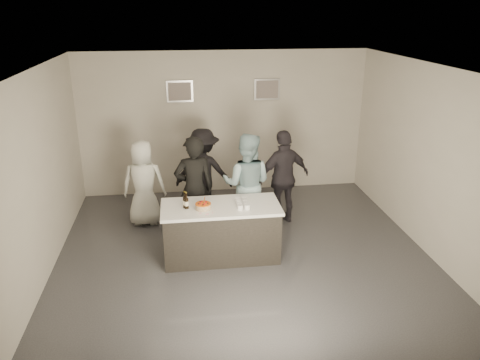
{
  "coord_description": "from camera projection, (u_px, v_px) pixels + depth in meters",
  "views": [
    {
      "loc": [
        -0.96,
        -6.61,
        3.84
      ],
      "look_at": [
        0.0,
        0.5,
        1.15
      ],
      "focal_mm": 35.0,
      "sensor_mm": 36.0,
      "label": 1
    }
  ],
  "objects": [
    {
      "name": "cake",
      "position": [
        203.0,
        207.0,
        7.18
      ],
      "size": [
        0.24,
        0.24,
        0.08
      ],
      "primitive_type": "cylinder",
      "color": "orange",
      "rests_on": "bar_counter"
    },
    {
      "name": "wall_front",
      "position": [
        291.0,
        277.0,
        4.29
      ],
      "size": [
        6.0,
        0.04,
        3.0
      ],
      "primitive_type": "cube",
      "color": "beige",
      "rests_on": "ground"
    },
    {
      "name": "picture_right",
      "position": [
        267.0,
        89.0,
        9.7
      ],
      "size": [
        0.54,
        0.04,
        0.44
      ],
      "primitive_type": "cube",
      "color": "#B2B2B7",
      "rests_on": "wall_back"
    },
    {
      "name": "picture_left",
      "position": [
        180.0,
        91.0,
        9.47
      ],
      "size": [
        0.54,
        0.04,
        0.44
      ],
      "primitive_type": "cube",
      "color": "#B2B2B7",
      "rests_on": "wall_back"
    },
    {
      "name": "wall_left",
      "position": [
        38.0,
        179.0,
        6.7
      ],
      "size": [
        0.04,
        6.0,
        3.0
      ],
      "primitive_type": "cube",
      "color": "beige",
      "rests_on": "ground"
    },
    {
      "name": "person_main_black",
      "position": [
        194.0,
        189.0,
        7.92
      ],
      "size": [
        0.72,
        0.52,
        1.84
      ],
      "primitive_type": "imported",
      "rotation": [
        0.0,
        0.0,
        3.26
      ],
      "color": "black",
      "rests_on": "ground"
    },
    {
      "name": "person_main_blue",
      "position": [
        247.0,
        184.0,
        8.16
      ],
      "size": [
        1.05,
        0.93,
        1.82
      ],
      "primitive_type": "imported",
      "rotation": [
        0.0,
        0.0,
        2.83
      ],
      "color": "#93B6C0",
      "rests_on": "ground"
    },
    {
      "name": "tumbler_cluster",
      "position": [
        242.0,
        203.0,
        7.3
      ],
      "size": [
        0.19,
        0.4,
        0.08
      ],
      "primitive_type": "cube",
      "color": "gold",
      "rests_on": "bar_counter"
    },
    {
      "name": "wall_right",
      "position": [
        430.0,
        162.0,
        7.45
      ],
      "size": [
        0.04,
        6.0,
        3.0
      ],
      "primitive_type": "cube",
      "color": "beige",
      "rests_on": "ground"
    },
    {
      "name": "wall_back",
      "position": [
        224.0,
        123.0,
        9.86
      ],
      "size": [
        6.0,
        0.04,
        3.0
      ],
      "primitive_type": "cube",
      "color": "beige",
      "rests_on": "ground"
    },
    {
      "name": "beer_bottle_b",
      "position": [
        186.0,
        201.0,
        7.16
      ],
      "size": [
        0.07,
        0.07,
        0.26
      ],
      "primitive_type": "cylinder",
      "color": "black",
      "rests_on": "bar_counter"
    },
    {
      "name": "person_guest_back",
      "position": [
        203.0,
        172.0,
        8.96
      ],
      "size": [
        1.18,
        0.81,
        1.69
      ],
      "primitive_type": "imported",
      "rotation": [
        0.0,
        0.0,
        2.97
      ],
      "color": "black",
      "rests_on": "ground"
    },
    {
      "name": "person_guest_left",
      "position": [
        144.0,
        183.0,
        8.5
      ],
      "size": [
        0.81,
        0.56,
        1.6
      ],
      "primitive_type": "imported",
      "rotation": [
        0.0,
        0.0,
        3.07
      ],
      "color": "silver",
      "rests_on": "ground"
    },
    {
      "name": "candles",
      "position": [
        208.0,
        214.0,
        7.01
      ],
      "size": [
        0.24,
        0.08,
        0.01
      ],
      "primitive_type": "cube",
      "color": "pink",
      "rests_on": "bar_counter"
    },
    {
      "name": "ceiling",
      "position": [
        245.0,
        69.0,
        6.55
      ],
      "size": [
        6.0,
        6.0,
        0.0
      ],
      "primitive_type": "plane",
      "rotation": [
        3.14,
        0.0,
        0.0
      ],
      "color": "white"
    },
    {
      "name": "bar_counter",
      "position": [
        221.0,
        231.0,
        7.47
      ],
      "size": [
        1.86,
        0.86,
        0.9
      ],
      "primitive_type": "cube",
      "color": "white",
      "rests_on": "ground"
    },
    {
      "name": "person_guest_right",
      "position": [
        284.0,
        177.0,
        8.56
      ],
      "size": [
        1.12,
        0.73,
        1.76
      ],
      "primitive_type": "imported",
      "rotation": [
        0.0,
        0.0,
        3.45
      ],
      "color": "#29262C",
      "rests_on": "ground"
    },
    {
      "name": "beer_bottle_a",
      "position": [
        185.0,
        200.0,
        7.19
      ],
      "size": [
        0.07,
        0.07,
        0.26
      ],
      "primitive_type": "cylinder",
      "color": "black",
      "rests_on": "bar_counter"
    },
    {
      "name": "floor",
      "position": [
        244.0,
        257.0,
        7.6
      ],
      "size": [
        6.0,
        6.0,
        0.0
      ],
      "primitive_type": "plane",
      "color": "#3D3D42",
      "rests_on": "ground"
    }
  ]
}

